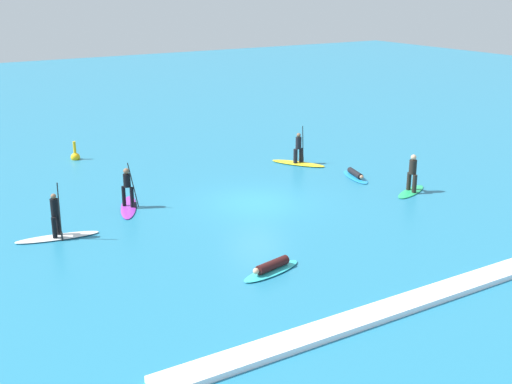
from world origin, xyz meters
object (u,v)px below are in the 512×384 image
Objects in this scene: surfer_on_purple_board at (128,197)px; surfer_on_white_board at (57,228)px; surfer_on_teal_board at (271,268)px; surfer_on_yellow_board at (298,158)px; surfer_on_blue_board at (356,175)px; marker_buoy at (75,156)px; surfer_on_green_board at (412,181)px.

surfer_on_white_board is at bearing -38.99° from surfer_on_purple_board.
surfer_on_yellow_board is at bearing -141.66° from surfer_on_teal_board.
marker_buoy reaches higher than surfer_on_blue_board.
marker_buoy reaches higher than surfer_on_teal_board.
surfer_on_purple_board is 1.24× the size of surfer_on_green_board.
surfer_on_white_board is 1.24× the size of surfer_on_teal_board.
surfer_on_teal_board is at bearing -42.41° from surfer_on_white_board.
surfer_on_white_board is 14.97m from surfer_on_blue_board.
surfer_on_blue_board is at bearing -16.93° from surfer_on_yellow_board.
surfer_on_green_board reaches higher than marker_buoy.
surfer_on_green_board is (15.62, -2.89, 0.17)m from surfer_on_white_board.
surfer_on_teal_board is at bearing -86.04° from marker_buoy.
surfer_on_yellow_board reaches higher than surfer_on_purple_board.
marker_buoy is at bearing -118.84° from surfer_on_blue_board.
marker_buoy is at bearing -159.86° from surfer_on_purple_board.
surfer_on_purple_board is at bearing 135.38° from surfer_on_green_board.
surfer_on_teal_board is 18.02m from marker_buoy.
surfer_on_blue_board is at bearing 78.67° from surfer_on_green_board.
surfer_on_yellow_board reaches higher than surfer_on_blue_board.
marker_buoy is (-11.55, 14.01, -0.39)m from surfer_on_green_board.
surfer_on_blue_board is at bearing 104.99° from surfer_on_purple_board.
surfer_on_blue_board is at bearing -156.15° from surfer_on_teal_board.
surfer_on_purple_board reaches higher than surfer_on_teal_board.
surfer_on_white_board is 2.78× the size of marker_buoy.
surfer_on_white_board reaches higher than surfer_on_green_board.
surfer_on_yellow_board is 1.18× the size of surfer_on_green_board.
surfer_on_blue_board is 0.82× the size of surfer_on_purple_board.
surfer_on_green_board is (0.65, -3.22, 0.46)m from surfer_on_blue_board.
surfer_on_white_board is at bearing -110.11° from marker_buoy.
surfer_on_green_board is at bearing -171.76° from surfer_on_teal_board.
marker_buoy is at bearing 106.73° from surfer_on_green_board.
surfer_on_yellow_board is (8.65, 10.75, 0.21)m from surfer_on_teal_board.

